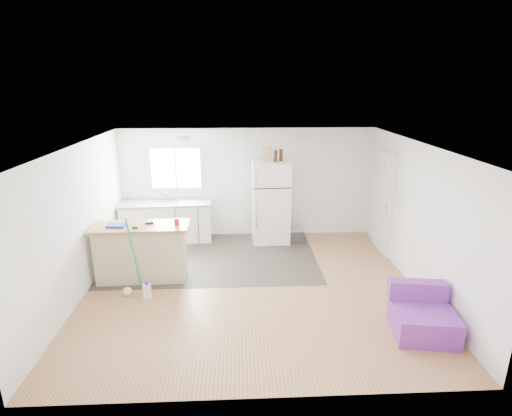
% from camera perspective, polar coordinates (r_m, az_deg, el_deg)
% --- Properties ---
extents(room, '(5.51, 5.01, 2.41)m').
position_cam_1_polar(room, '(6.42, -0.59, -1.82)').
color(room, '#8D5D3B').
rests_on(room, ground).
extents(vinyl_zone, '(4.05, 2.50, 0.00)m').
position_cam_1_polar(vinyl_zone, '(8.04, -6.11, -6.99)').
color(vinyl_zone, '#2F2923').
rests_on(vinyl_zone, floor).
extents(window, '(1.18, 0.06, 0.98)m').
position_cam_1_polar(window, '(8.82, -11.38, 5.58)').
color(window, white).
rests_on(window, back_wall).
extents(interior_door, '(0.11, 0.92, 2.10)m').
position_cam_1_polar(interior_door, '(8.47, 17.74, 0.87)').
color(interior_door, white).
rests_on(interior_door, right_wall).
extents(ceiling_fixture, '(0.30, 0.30, 0.07)m').
position_cam_1_polar(ceiling_fixture, '(7.38, -10.47, 9.74)').
color(ceiling_fixture, white).
rests_on(ceiling_fixture, ceiling).
extents(kitchen_cabinets, '(1.99, 0.73, 1.14)m').
position_cam_1_polar(kitchen_cabinets, '(8.87, -12.64, -1.86)').
color(kitchen_cabinets, white).
rests_on(kitchen_cabinets, floor).
extents(peninsula, '(1.64, 0.66, 1.00)m').
position_cam_1_polar(peninsula, '(7.25, -16.08, -6.06)').
color(peninsula, '#C6B78F').
rests_on(peninsula, floor).
extents(refrigerator, '(0.81, 0.77, 1.76)m').
position_cam_1_polar(refrigerator, '(8.55, 2.06, 0.92)').
color(refrigerator, white).
rests_on(refrigerator, floor).
extents(cooler, '(0.45, 0.33, 0.32)m').
position_cam_1_polar(cooler, '(8.72, 5.29, -3.80)').
color(cooler, '#323235').
rests_on(cooler, floor).
extents(purple_seat, '(0.90, 0.87, 0.66)m').
position_cam_1_polar(purple_seat, '(6.14, 22.70, -14.15)').
color(purple_seat, purple).
rests_on(purple_seat, floor).
extents(cleaner_jug, '(0.15, 0.12, 0.29)m').
position_cam_1_polar(cleaner_jug, '(6.76, -15.30, -11.41)').
color(cleaner_jug, silver).
rests_on(cleaner_jug, floor).
extents(mop, '(0.24, 0.38, 1.34)m').
position_cam_1_polar(mop, '(6.92, -17.69, -9.94)').
color(mop, green).
rests_on(mop, floor).
extents(red_cup, '(0.10, 0.10, 0.12)m').
position_cam_1_polar(red_cup, '(6.92, -11.27, -1.92)').
color(red_cup, red).
rests_on(red_cup, peninsula).
extents(blue_tray, '(0.33, 0.26, 0.04)m').
position_cam_1_polar(blue_tray, '(7.14, -19.28, -2.34)').
color(blue_tray, '#132CBA').
rests_on(blue_tray, peninsula).
extents(tool_a, '(0.15, 0.08, 0.03)m').
position_cam_1_polar(tool_a, '(7.09, -14.99, -2.08)').
color(tool_a, black).
rests_on(tool_a, peninsula).
extents(tool_b, '(0.11, 0.07, 0.03)m').
position_cam_1_polar(tool_b, '(6.95, -16.90, -2.69)').
color(tool_b, black).
rests_on(tool_b, peninsula).
extents(cardboard_box, '(0.20, 0.10, 0.30)m').
position_cam_1_polar(cardboard_box, '(8.24, 1.59, 7.65)').
color(cardboard_box, tan).
rests_on(cardboard_box, refrigerator).
extents(bottle_left, '(0.09, 0.09, 0.25)m').
position_cam_1_polar(bottle_left, '(8.22, 2.82, 7.45)').
color(bottle_left, '#371E0A').
rests_on(bottle_left, refrigerator).
extents(bottle_right, '(0.08, 0.08, 0.25)m').
position_cam_1_polar(bottle_right, '(8.33, 3.59, 7.56)').
color(bottle_right, '#371E0A').
rests_on(bottle_right, refrigerator).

